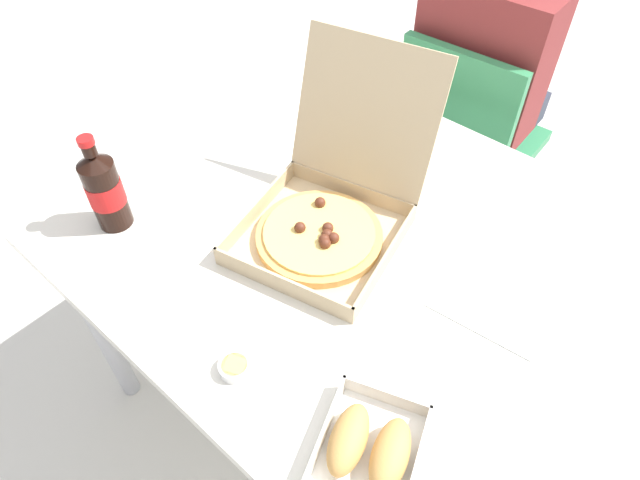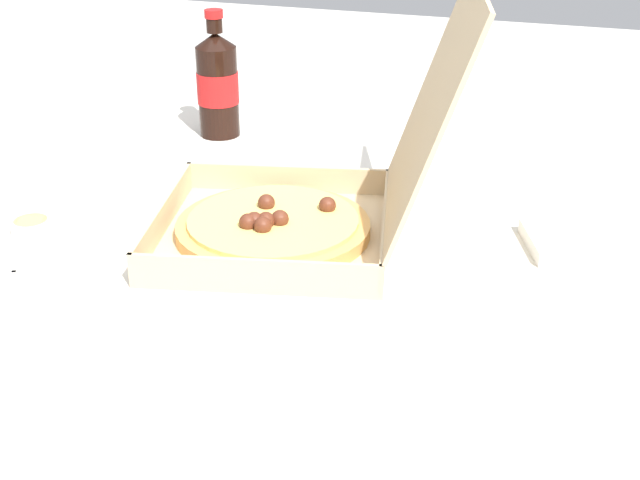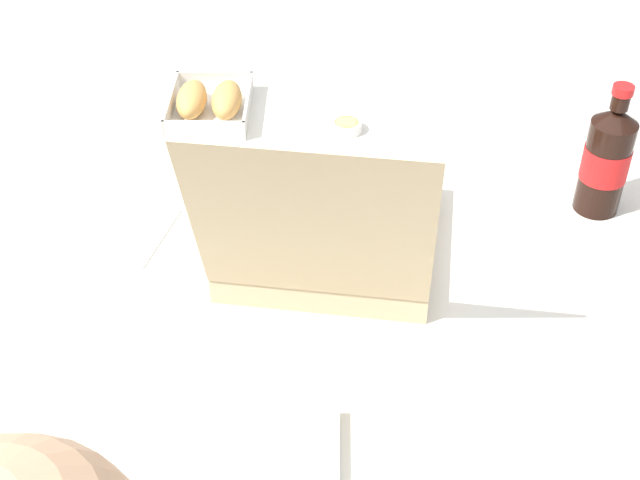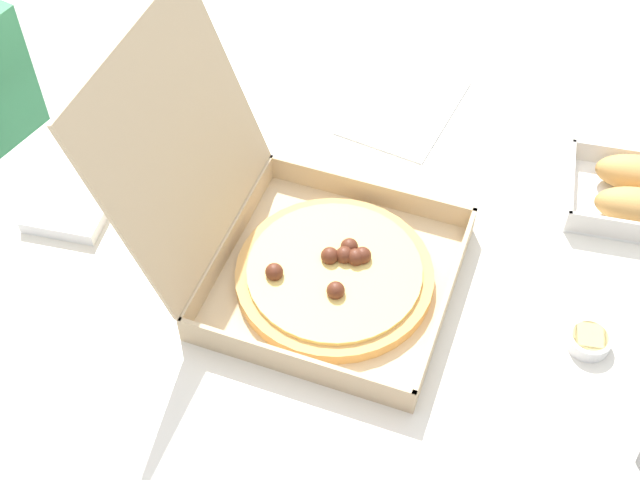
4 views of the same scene
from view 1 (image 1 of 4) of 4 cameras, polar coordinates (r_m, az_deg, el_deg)
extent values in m
plane|color=beige|center=(1.75, 2.53, -15.49)|extent=(10.00, 10.00, 0.00)
cube|color=silver|center=(1.18, 3.62, -0.08)|extent=(1.14, 0.98, 0.03)
cylinder|color=#B7B7BC|center=(1.57, -21.88, -8.36)|extent=(0.05, 0.05, 0.67)
cylinder|color=#B7B7BC|center=(1.88, -0.78, 7.23)|extent=(0.05, 0.05, 0.67)
cylinder|color=#B7B7BC|center=(1.62, 27.08, -8.87)|extent=(0.05, 0.05, 0.67)
cube|color=#338451|center=(1.92, 15.21, 9.80)|extent=(0.42, 0.42, 0.04)
cube|color=#338451|center=(1.66, 13.63, 12.61)|extent=(0.36, 0.05, 0.38)
cylinder|color=#B2B2B7|center=(2.14, 20.17, 5.39)|extent=(0.03, 0.03, 0.43)
cylinder|color=#B2B2B7|center=(2.22, 12.33, 9.25)|extent=(0.03, 0.03, 0.43)
cylinder|color=#B2B2B7|center=(1.89, 16.03, 0.15)|extent=(0.03, 0.03, 0.43)
cylinder|color=#B2B2B7|center=(1.99, 7.46, 4.65)|extent=(0.03, 0.03, 0.43)
cylinder|color=#333847|center=(2.13, 18.12, 6.27)|extent=(0.09, 0.09, 0.45)
cylinder|color=#333847|center=(2.18, 13.93, 8.33)|extent=(0.09, 0.09, 0.45)
cube|color=#333847|center=(1.93, 19.38, 11.64)|extent=(0.12, 0.30, 0.10)
cube|color=#333847|center=(1.98, 14.67, 13.79)|extent=(0.12, 0.30, 0.10)
cube|color=maroon|center=(1.69, 16.50, 17.68)|extent=(0.37, 0.20, 0.42)
cube|color=tan|center=(1.15, -0.08, -0.01)|extent=(0.37, 0.37, 0.01)
cube|color=tan|center=(1.05, -4.03, -4.51)|extent=(0.30, 0.07, 0.04)
cube|color=tan|center=(1.19, -6.49, 3.29)|extent=(0.07, 0.30, 0.04)
cube|color=tan|center=(1.09, 6.90, -1.97)|extent=(0.07, 0.30, 0.04)
cube|color=tan|center=(1.23, 3.28, 5.28)|extent=(0.30, 0.07, 0.04)
cube|color=tan|center=(1.17, 4.80, 12.86)|extent=(0.32, 0.17, 0.29)
cylinder|color=tan|center=(1.14, -0.08, 0.40)|extent=(0.26, 0.26, 0.02)
cylinder|color=#EAC666|center=(1.13, -0.08, 0.81)|extent=(0.23, 0.23, 0.01)
sphere|color=#562819|center=(1.18, -0.10, 3.83)|extent=(0.02, 0.02, 0.02)
sphere|color=#562819|center=(1.13, 0.82, 1.26)|extent=(0.02, 0.02, 0.02)
sphere|color=#562819|center=(1.12, 0.74, 0.54)|extent=(0.02, 0.02, 0.02)
sphere|color=#562819|center=(1.11, 0.44, 0.01)|extent=(0.02, 0.02, 0.02)
sphere|color=#562819|center=(1.13, -2.09, 1.30)|extent=(0.02, 0.02, 0.02)
sphere|color=#562819|center=(1.11, 1.42, 0.20)|extent=(0.02, 0.02, 0.02)
sphere|color=#562819|center=(1.10, 0.53, -0.35)|extent=(0.02, 0.02, 0.02)
cube|color=white|center=(0.91, 5.00, -21.27)|extent=(0.21, 0.23, 0.00)
cube|color=silver|center=(0.93, 6.88, -15.81)|extent=(0.14, 0.06, 0.03)
cube|color=silver|center=(0.90, 0.44, -19.33)|extent=(0.07, 0.18, 0.03)
cube|color=silver|center=(0.89, 9.86, -22.17)|extent=(0.07, 0.18, 0.03)
ellipsoid|color=tan|center=(0.89, 2.97, -19.94)|extent=(0.09, 0.13, 0.05)
ellipsoid|color=tan|center=(0.89, 7.30, -21.24)|extent=(0.09, 0.13, 0.05)
cylinder|color=black|center=(1.22, -21.28, 4.41)|extent=(0.07, 0.07, 0.16)
cone|color=black|center=(1.16, -22.51, 7.72)|extent=(0.07, 0.07, 0.02)
cylinder|color=black|center=(1.15, -22.87, 8.67)|extent=(0.03, 0.03, 0.02)
cylinder|color=red|center=(1.14, -23.15, 9.43)|extent=(0.03, 0.03, 0.01)
cylinder|color=red|center=(1.21, -21.38, 4.68)|extent=(0.07, 0.07, 0.06)
cube|color=white|center=(1.10, 17.42, -6.42)|extent=(0.22, 0.17, 0.00)
cube|color=white|center=(1.42, 7.44, 10.72)|extent=(0.14, 0.14, 0.02)
cylinder|color=white|center=(0.98, -8.83, -12.90)|extent=(0.06, 0.06, 0.02)
cylinder|color=#DBBC66|center=(0.97, -8.88, -12.73)|extent=(0.05, 0.05, 0.01)
camera|label=2|loc=(1.12, 60.51, 4.60)|focal=47.12mm
camera|label=3|loc=(1.80, 17.73, 46.35)|focal=49.26mm
camera|label=4|loc=(1.13, -51.12, 38.96)|focal=48.33mm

